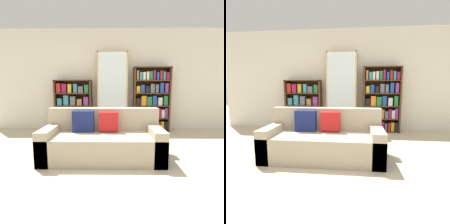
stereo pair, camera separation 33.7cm
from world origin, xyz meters
TOP-DOWN VIEW (x-y plane):
  - ground_plane at (0.00, 0.00)m, footprint 16.00×16.00m
  - wall_back at (0.00, 2.55)m, footprint 7.10×0.06m
  - couch at (-0.27, 0.49)m, footprint 1.91×0.82m
  - bookshelf_left at (-1.16, 2.35)m, footprint 0.97×0.32m
  - display_cabinet at (-0.13, 2.33)m, footprint 0.77×0.36m
  - bookshelf_right at (0.91, 2.35)m, footprint 0.95×0.32m
  - wine_bottle at (0.26, 1.61)m, footprint 0.07×0.07m

SIDE VIEW (x-z plane):
  - ground_plane at x=0.00m, z-range 0.00..0.00m
  - wine_bottle at x=0.26m, z-range -0.03..0.35m
  - couch at x=-0.27m, z-range -0.11..0.69m
  - bookshelf_left at x=-1.16m, z-range -0.03..1.33m
  - bookshelf_right at x=0.91m, z-range -0.04..1.64m
  - display_cabinet at x=-0.13m, z-range -0.01..2.05m
  - wall_back at x=0.00m, z-range 0.00..2.70m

